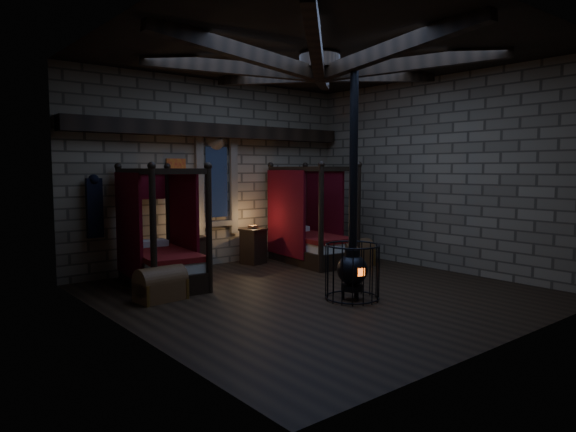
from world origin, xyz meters
TOP-DOWN VIEW (x-y plane):
  - room at (-0.00, 0.09)m, footprint 7.02×7.02m
  - bed_left at (-1.93, 2.33)m, footprint 1.32×2.22m
  - bed_right at (1.84, 2.30)m, footprint 1.35×2.26m
  - trunk_left at (-2.44, 1.25)m, footprint 0.84×0.58m
  - trunk_right at (2.33, 1.33)m, footprint 0.85×0.54m
  - nightstand_left at (-0.80, 3.04)m, footprint 0.57×0.56m
  - nightstand_right at (0.70, 3.01)m, footprint 0.62×0.60m
  - stove at (0.10, -0.74)m, footprint 0.92×0.92m

SIDE VIEW (x-z plane):
  - trunk_left at x=-2.44m, z-range -0.03..0.55m
  - trunk_right at x=2.33m, z-range -0.04..0.58m
  - nightstand_left at x=-0.80m, z-range -0.07..0.86m
  - nightstand_right at x=0.70m, z-range -0.03..0.87m
  - bed_left at x=-1.93m, z-range -0.56..1.65m
  - bed_right at x=1.84m, z-range -0.57..1.68m
  - stove at x=0.10m, z-range -1.44..2.61m
  - room at x=0.00m, z-range 1.60..5.89m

